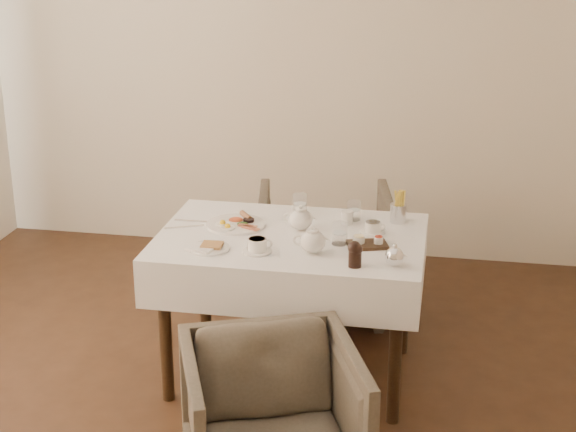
# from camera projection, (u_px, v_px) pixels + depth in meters

# --- Properties ---
(table) EXTENTS (1.28, 0.88, 0.75)m
(table) POSITION_uv_depth(u_px,v_px,m) (291.00, 258.00, 4.28)
(table) COLOR black
(table) RESTS_ON ground
(armchair_near) EXTENTS (0.89, 0.90, 0.64)m
(armchair_near) POSITION_uv_depth(u_px,v_px,m) (273.00, 421.00, 3.51)
(armchair_near) COLOR #484035
(armchair_near) RESTS_ON ground
(armchair_far) EXTENTS (0.89, 0.90, 0.71)m
(armchair_far) POSITION_uv_depth(u_px,v_px,m) (325.00, 252.00, 5.11)
(armchair_far) COLOR #484035
(armchair_far) RESTS_ON ground
(breakfast_plate) EXTENTS (0.29, 0.29, 0.04)m
(breakfast_plate) POSITION_uv_depth(u_px,v_px,m) (236.00, 223.00, 4.37)
(breakfast_plate) COLOR white
(breakfast_plate) RESTS_ON table
(side_plate) EXTENTS (0.20, 0.19, 0.02)m
(side_plate) POSITION_uv_depth(u_px,v_px,m) (207.00, 248.00, 4.07)
(side_plate) COLOR white
(side_plate) RESTS_ON table
(teapot_centre) EXTENTS (0.17, 0.13, 0.13)m
(teapot_centre) POSITION_uv_depth(u_px,v_px,m) (301.00, 218.00, 4.29)
(teapot_centre) COLOR white
(teapot_centre) RESTS_ON table
(teapot_front) EXTENTS (0.18, 0.15, 0.13)m
(teapot_front) POSITION_uv_depth(u_px,v_px,m) (313.00, 240.00, 4.01)
(teapot_front) COLOR white
(teapot_front) RESTS_ON table
(creamer) EXTENTS (0.07, 0.07, 0.07)m
(creamer) POSITION_uv_depth(u_px,v_px,m) (347.00, 217.00, 4.37)
(creamer) COLOR white
(creamer) RESTS_ON table
(teacup_near) EXTENTS (0.14, 0.14, 0.07)m
(teacup_near) POSITION_uv_depth(u_px,v_px,m) (257.00, 246.00, 4.03)
(teacup_near) COLOR white
(teacup_near) RESTS_ON table
(teacup_far) EXTENTS (0.12, 0.12, 0.06)m
(teacup_far) POSITION_uv_depth(u_px,v_px,m) (373.00, 228.00, 4.26)
(teacup_far) COLOR white
(teacup_far) RESTS_ON table
(glass_left) EXTENTS (0.09, 0.09, 0.10)m
(glass_left) POSITION_uv_depth(u_px,v_px,m) (300.00, 204.00, 4.52)
(glass_left) COLOR silver
(glass_left) RESTS_ON table
(glass_mid) EXTENTS (0.09, 0.09, 0.10)m
(glass_mid) POSITION_uv_depth(u_px,v_px,m) (340.00, 233.00, 4.12)
(glass_mid) COLOR silver
(glass_mid) RESTS_ON table
(glass_right) EXTENTS (0.08, 0.08, 0.10)m
(glass_right) POSITION_uv_depth(u_px,v_px,m) (354.00, 211.00, 4.44)
(glass_right) COLOR silver
(glass_right) RESTS_ON table
(condiment_board) EXTENTS (0.21, 0.17, 0.05)m
(condiment_board) POSITION_uv_depth(u_px,v_px,m) (367.00, 243.00, 4.10)
(condiment_board) COLOR black
(condiment_board) RESTS_ON table
(pepper_mill_left) EXTENTS (0.08, 0.08, 0.12)m
(pepper_mill_left) POSITION_uv_depth(u_px,v_px,m) (354.00, 254.00, 3.86)
(pepper_mill_left) COLOR black
(pepper_mill_left) RESTS_ON table
(pepper_mill_right) EXTENTS (0.07, 0.07, 0.11)m
(pepper_mill_right) POSITION_uv_depth(u_px,v_px,m) (356.00, 255.00, 3.86)
(pepper_mill_right) COLOR black
(pepper_mill_right) RESTS_ON table
(silver_pot) EXTENTS (0.11, 0.09, 0.11)m
(silver_pot) POSITION_uv_depth(u_px,v_px,m) (394.00, 255.00, 3.86)
(silver_pot) COLOR white
(silver_pot) RESTS_ON table
(fries_cup) EXTENTS (0.08, 0.08, 0.17)m
(fries_cup) POSITION_uv_depth(u_px,v_px,m) (398.00, 208.00, 4.39)
(fries_cup) COLOR silver
(fries_cup) RESTS_ON table
(cutlery_fork) EXTENTS (0.19, 0.02, 0.00)m
(cutlery_fork) POSITION_uv_depth(u_px,v_px,m) (193.00, 221.00, 4.43)
(cutlery_fork) COLOR silver
(cutlery_fork) RESTS_ON table
(cutlery_knife) EXTENTS (0.19, 0.10, 0.00)m
(cutlery_knife) POSITION_uv_depth(u_px,v_px,m) (184.00, 227.00, 4.35)
(cutlery_knife) COLOR silver
(cutlery_knife) RESTS_ON table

